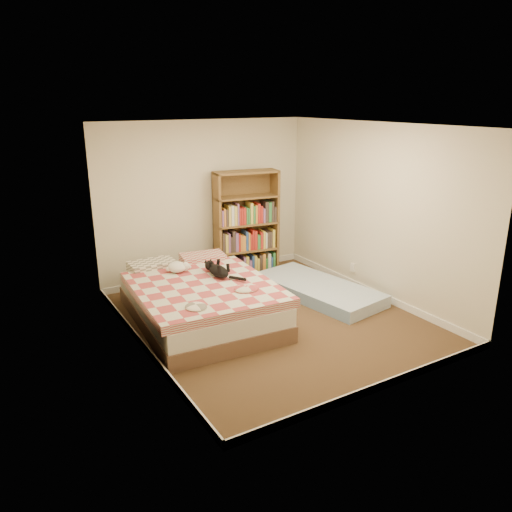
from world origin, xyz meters
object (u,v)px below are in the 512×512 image
bookshelf (246,239)px  floor_mattress (318,289)px  bed (199,299)px  white_dog (178,267)px  black_cat (218,270)px

bookshelf → floor_mattress: bookshelf is taller
bed → white_dog: 0.55m
floor_mattress → white_dog: (-1.97, 0.56, 0.53)m
bookshelf → white_dog: bookshelf is taller
white_dog → black_cat: bearing=-59.3°
floor_mattress → white_dog: bearing=154.8°
black_cat → white_dog: size_ratio=2.17×
bookshelf → black_cat: (-1.11, -1.21, 0.01)m
white_dog → bookshelf: bearing=13.8°
floor_mattress → bookshelf: bearing=99.0°
bed → black_cat: size_ratio=3.31×
white_dog → bed: bearing=-90.4°
bed → floor_mattress: size_ratio=1.21×
bookshelf → white_dog: size_ratio=5.14×
floor_mattress → black_cat: (-1.57, 0.16, 0.54)m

